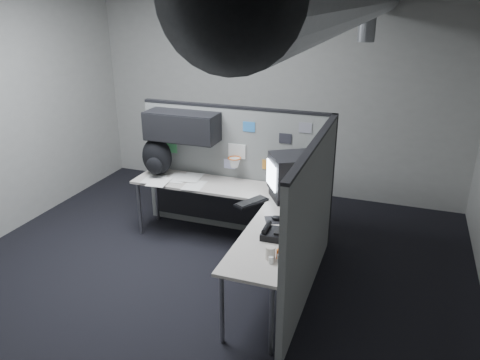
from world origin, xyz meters
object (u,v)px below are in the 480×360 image
at_px(phone, 273,233).
at_px(backpack, 157,158).
at_px(monitor, 292,177).
at_px(keyboard, 251,202).
at_px(desk, 236,206).

distance_m(phone, backpack, 2.14).
bearing_deg(monitor, backpack, -171.17).
distance_m(keyboard, phone, 0.79).
relative_size(phone, backpack, 0.51).
bearing_deg(keyboard, phone, -72.74).
height_order(monitor, backpack, monitor).
relative_size(desk, phone, 9.48).
distance_m(monitor, backpack, 1.77).
xyz_separation_m(phone, backpack, (-1.83, 1.09, 0.19)).
height_order(keyboard, phone, phone).
xyz_separation_m(desk, backpack, (-1.18, 0.31, 0.35)).
height_order(desk, monitor, monitor).
bearing_deg(backpack, monitor, -0.95).
bearing_deg(backpack, keyboard, -13.38).
relative_size(monitor, phone, 2.51).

